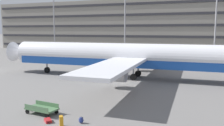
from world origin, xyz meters
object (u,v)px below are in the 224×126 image
at_px(airliner, 129,57).
at_px(baggage_cart, 42,109).
at_px(suitcase_large, 61,121).
at_px(backpack_upright, 81,120).
at_px(suitcase_laid_flat, 48,120).

relative_size(airliner, baggage_cart, 11.95).
relative_size(airliner, suitcase_large, 45.18).
bearing_deg(suitcase_large, airliner, 92.19).
bearing_deg(suitcase_large, backpack_upright, 47.85).
bearing_deg(baggage_cart, suitcase_laid_flat, -41.15).
height_order(airliner, suitcase_large, airliner).
bearing_deg(suitcase_large, baggage_cart, 149.26).
bearing_deg(suitcase_large, suitcase_laid_flat, 163.44).
relative_size(suitcase_large, backpack_upright, 1.78).
bearing_deg(airliner, suitcase_large, -87.81).
height_order(airliner, backpack_upright, airliner).
bearing_deg(suitcase_laid_flat, backpack_upright, 15.18).
bearing_deg(suitcase_laid_flat, baggage_cart, 138.85).
relative_size(airliner, suitcase_laid_flat, 46.99).
relative_size(suitcase_laid_flat, backpack_upright, 1.71).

